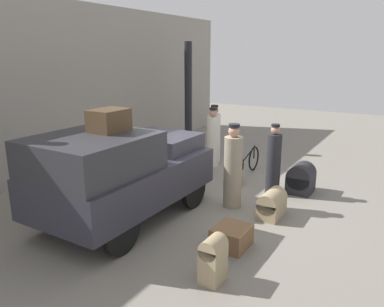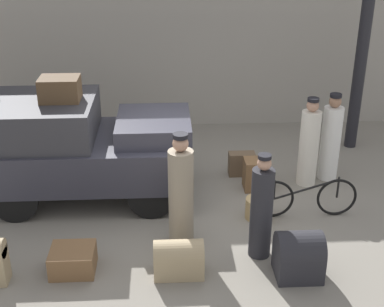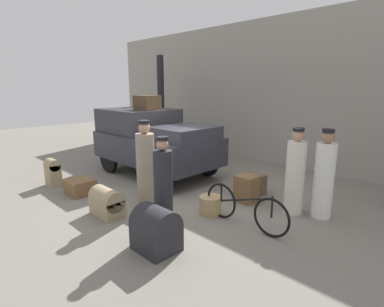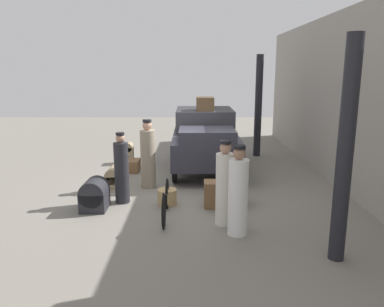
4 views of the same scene
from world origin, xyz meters
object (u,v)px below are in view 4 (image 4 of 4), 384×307
Objects in this scene: trunk_on_truck_roof at (205,104)px; trunk_barrel_dark at (94,195)px; suitcase_small_leather at (129,152)px; wicker_basket at (167,197)px; trunk_large_brown at (130,166)px; suitcase_tan_flat at (213,194)px; porter_standing_middle at (225,187)px; trunk_wicker_pale at (115,177)px; conductor_in_dark_uniform at (148,157)px; porter_carrying_trunk at (122,171)px; truck at (205,138)px; bicycle at (166,202)px; porter_lifting_near_truck at (238,194)px; trunk_umber_medium at (238,194)px.

trunk_barrel_dark is at bearing -35.58° from trunk_on_truck_roof.
wicker_basket is at bearing 21.02° from suitcase_small_leather.
suitcase_tan_flat reaches higher than trunk_large_brown.
suitcase_tan_flat is (0.12, 1.04, 0.11)m from wicker_basket.
porter_standing_middle is 3.67m from trunk_wicker_pale.
conductor_in_dark_uniform reaches higher than trunk_barrel_dark.
trunk_on_truck_roof reaches higher than wicker_basket.
truck is at bearing 145.04° from porter_carrying_trunk.
truck is at bearing 166.03° from bicycle.
wicker_basket is 3.85m from trunk_on_truck_roof.
trunk_large_brown is 0.95× the size of trunk_on_truck_roof.
suitcase_tan_flat is 3.78m from trunk_on_truck_roof.
suitcase_small_leather reaches higher than suitcase_tan_flat.
trunk_on_truck_roof reaches higher than porter_carrying_trunk.
porter_standing_middle reaches higher than wicker_basket.
truck is at bearing -178.76° from suitcase_tan_flat.
truck is 6.25× the size of suitcase_tan_flat.
trunk_barrel_dark is at bearing -3.78° from trunk_wicker_pale.
trunk_large_brown is at bearing 11.19° from suitcase_small_leather.
porter_carrying_trunk is 2.83× the size of suitcase_tan_flat.
porter_lifting_near_truck reaches higher than suitcase_tan_flat.
trunk_barrel_dark is 1.67m from trunk_wicker_pale.
porter_lifting_near_truck is at bearing 5.17° from trunk_on_truck_roof.
bicycle is at bearing -119.67° from porter_lifting_near_truck.
trunk_umber_medium is (0.10, 2.66, -0.52)m from porter_carrying_trunk.
trunk_barrel_dark reaches higher than suitcase_tan_flat.
porter_lifting_near_truck is (4.60, 0.44, -0.22)m from truck.
conductor_in_dark_uniform is at bearing 25.02° from trunk_large_brown.
porter_carrying_trunk is 3.89m from trunk_on_truck_roof.
suitcase_tan_flat is (1.42, 1.60, -0.53)m from conductor_in_dark_uniform.
suitcase_small_leather is at bearing -158.98° from wicker_basket.
conductor_in_dark_uniform is 2.54× the size of trunk_wicker_pale.
trunk_barrel_dark is 3.21m from trunk_umber_medium.
trunk_barrel_dark is (-0.49, -1.59, -0.02)m from bicycle.
trunk_on_truck_roof reaches higher than trunk_large_brown.
trunk_wicker_pale is (-2.48, -2.66, -0.51)m from porter_standing_middle.
suitcase_small_leather is (-0.89, -2.47, -0.63)m from truck.
suitcase_tan_flat is at bearing 82.34° from porter_carrying_trunk.
trunk_wicker_pale is at bearing 1.00° from suitcase_small_leather.
conductor_in_dark_uniform reaches higher than trunk_large_brown.
trunk_umber_medium is at bearing 87.80° from porter_carrying_trunk.
bicycle is 2.49× the size of trunk_wicker_pale.
wicker_basket is 0.25× the size of porter_standing_middle.
trunk_on_truck_roof is at bearing 74.93° from suitcase_small_leather.
wicker_basket is at bearing -178.69° from bicycle.
bicycle is at bearing 17.94° from suitcase_small_leather.
trunk_on_truck_roof is at bearing 127.78° from trunk_wicker_pale.
truck reaches higher than porter_lifting_near_truck.
truck reaches higher than trunk_umber_medium.
porter_standing_middle is (2.41, 1.77, -0.04)m from conductor_in_dark_uniform.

